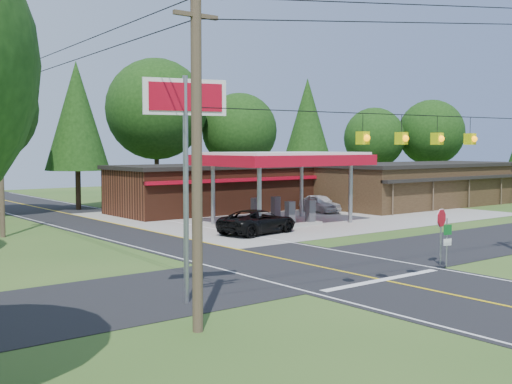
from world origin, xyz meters
TOP-DOWN VIEW (x-y plane):
  - ground at (0.00, 0.00)m, footprint 120.00×120.00m
  - main_highway at (0.00, 0.00)m, footprint 8.00×120.00m
  - cross_road at (0.00, 0.00)m, footprint 70.00×7.00m
  - lane_center_yellow at (0.00, 0.00)m, footprint 0.15×110.00m
  - gas_canopy at (9.00, 13.00)m, footprint 10.60×7.40m
  - convenience_store at (10.00, 22.98)m, footprint 16.40×7.55m
  - strip_building at (28.00, 15.98)m, footprint 20.40×8.75m
  - utility_pole_near_left at (-9.50, -5.00)m, footprint 1.80×0.30m
  - utility_pole_far_left at (-8.00, 18.00)m, footprint 1.80×0.30m
  - overhead_beacons at (-1.00, -6.00)m, footprint 17.04×2.04m
  - treeline_backdrop at (0.82, 24.01)m, footprint 70.27×51.59m
  - suv_car at (4.50, 10.00)m, footprint 6.09×6.09m
  - sedan_car at (16.32, 17.00)m, footprint 4.77×4.77m
  - big_stop_sign at (-8.00, -2.01)m, footprint 2.71×0.87m
  - octagonal_stop_sign at (4.50, -3.01)m, footprint 0.87×0.21m
  - route_sign_post at (4.23, -3.52)m, footprint 0.44×0.12m

SIDE VIEW (x-z plane):
  - ground at x=0.00m, z-range 0.00..0.00m
  - main_highway at x=0.00m, z-range 0.00..0.02m
  - cross_road at x=0.00m, z-range 0.00..0.03m
  - lane_center_yellow at x=0.00m, z-range 0.02..0.03m
  - sedan_car at x=16.32m, z-range 0.00..1.42m
  - suv_car at x=4.50m, z-range 0.00..1.46m
  - route_sign_post at x=4.23m, z-range 0.20..2.35m
  - octagonal_stop_sign at x=4.50m, z-range 0.63..3.16m
  - strip_building at x=28.00m, z-range 0.01..3.81m
  - convenience_store at x=10.00m, z-range 0.02..3.82m
  - gas_canopy at x=9.00m, z-range 1.83..6.70m
  - utility_pole_near_left at x=-9.50m, z-range 0.20..10.20m
  - utility_pole_far_left at x=-8.00m, z-range 0.20..10.20m
  - big_stop_sign at x=-8.00m, z-range 1.91..9.44m
  - overhead_beacons at x=-1.00m, z-range 5.70..6.73m
  - treeline_backdrop at x=0.82m, z-range 0.84..14.14m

